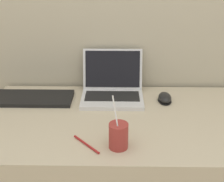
{
  "coord_description": "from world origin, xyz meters",
  "views": [
    {
      "loc": [
        -0.06,
        -0.9,
        1.47
      ],
      "look_at": [
        -0.09,
        0.47,
        0.83
      ],
      "focal_mm": 50.0,
      "sensor_mm": 36.0,
      "label": 1
    }
  ],
  "objects": [
    {
      "name": "external_keyboard",
      "position": [
        -0.51,
        0.53,
        0.76
      ],
      "size": [
        0.44,
        0.17,
        0.02
      ],
      "color": "black",
      "rests_on": "desk"
    },
    {
      "name": "drink_cup",
      "position": [
        -0.06,
        0.12,
        0.8
      ],
      "size": [
        0.08,
        0.08,
        0.22
      ],
      "color": "#9E332D",
      "rests_on": "desk"
    },
    {
      "name": "pen",
      "position": [
        -0.19,
        0.13,
        0.75
      ],
      "size": [
        0.11,
        0.12,
        0.01
      ],
      "color": "#A51E1E",
      "rests_on": "desk"
    },
    {
      "name": "desk",
      "position": [
        0.0,
        0.35,
        0.37
      ],
      "size": [
        1.39,
        0.7,
        0.75
      ],
      "color": "beige",
      "rests_on": "ground_plane"
    },
    {
      "name": "computer_mouse",
      "position": [
        0.18,
        0.53,
        0.76
      ],
      "size": [
        0.07,
        0.11,
        0.04
      ],
      "color": "black",
      "rests_on": "desk"
    },
    {
      "name": "laptop",
      "position": [
        -0.09,
        0.57,
        0.8
      ],
      "size": [
        0.32,
        0.28,
        0.23
      ],
      "color": "silver",
      "rests_on": "desk"
    }
  ]
}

